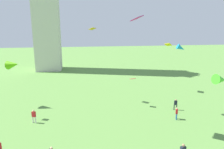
% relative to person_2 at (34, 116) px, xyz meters
% --- Properties ---
extents(person_2, '(0.52, 0.43, 1.74)m').
position_rel_person_2_xyz_m(person_2, '(0.00, 0.00, 0.00)').
color(person_2, silver).
rests_on(person_2, ground_plane).
extents(person_4, '(0.38, 0.48, 1.60)m').
position_rel_person_2_xyz_m(person_4, '(17.90, -1.93, -0.08)').
color(person_4, '#235693').
rests_on(person_4, ground_plane).
extents(person_5, '(0.48, 0.37, 1.62)m').
position_rel_person_2_xyz_m(person_5, '(19.19, 0.98, -0.07)').
color(person_5, '#2D3338').
rests_on(person_5, ground_plane).
extents(kite_flying_0, '(1.60, 1.73, 0.68)m').
position_rel_person_2_xyz_m(kite_flying_0, '(11.71, -3.95, 11.52)').
color(kite_flying_0, '#B62679').
extents(kite_flying_2, '(0.98, 0.87, 0.35)m').
position_rel_person_2_xyz_m(kite_flying_2, '(13.49, 3.59, 3.23)').
color(kite_flying_2, '#EE2744').
extents(kite_flying_3, '(2.25, 1.88, 1.50)m').
position_rel_person_2_xyz_m(kite_flying_3, '(-3.64, 6.28, 5.37)').
color(kite_flying_3, '#56B60E').
extents(kite_flying_4, '(1.17, 1.17, 0.45)m').
position_rel_person_2_xyz_m(kite_flying_4, '(7.95, 7.21, 10.41)').
color(kite_flying_4, '#B88A17').
extents(kite_flying_5, '(2.14, 1.63, 1.50)m').
position_rel_person_2_xyz_m(kite_flying_5, '(22.29, -3.66, 4.57)').
color(kite_flying_5, green).
extents(kite_flying_6, '(1.34, 0.94, 1.10)m').
position_rel_person_2_xyz_m(kite_flying_6, '(18.98, 0.26, 7.98)').
color(kite_flying_6, '#1987C6').
extents(kite_flying_7, '(1.61, 1.53, 0.68)m').
position_rel_person_2_xyz_m(kite_flying_7, '(21.68, 10.08, 7.60)').
color(kite_flying_7, '#D8C208').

